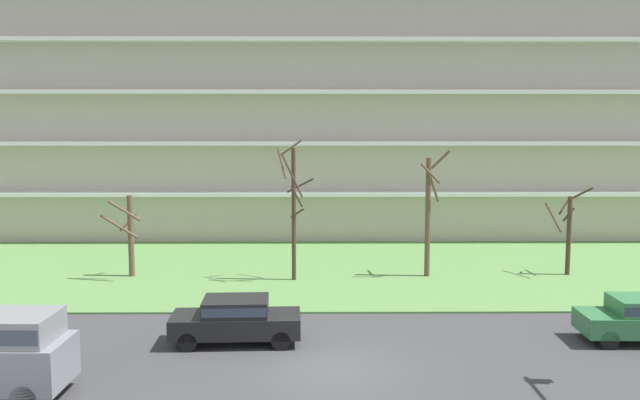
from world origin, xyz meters
name	(u,v)px	position (x,y,z in m)	size (l,w,h in m)	color
ground	(334,369)	(0.00, 0.00, 0.00)	(160.00, 160.00, 0.00)	#38383A
grass_lawn_strip	(326,269)	(0.00, 14.00, 0.04)	(80.00, 16.00, 0.08)	#547F42
apartment_building	(323,97)	(0.00, 28.97, 9.50)	(50.55, 14.90, 18.99)	#B2A899
tree_far_left	(129,233)	(-9.62, 12.29, 2.22)	(1.99, 1.92, 4.07)	brown
tree_left	(293,207)	(-1.59, 11.56, 3.59)	(1.77, 1.77, 6.76)	#423023
tree_center	(429,212)	(4.99, 12.29, 3.24)	(1.53, 1.60, 6.30)	brown
tree_right	(568,230)	(11.94, 12.56, 2.30)	(1.97, 1.93, 4.48)	#423023
sedan_black_center_right	(236,318)	(-3.28, 2.50, 0.87)	(4.47, 1.97, 1.57)	black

